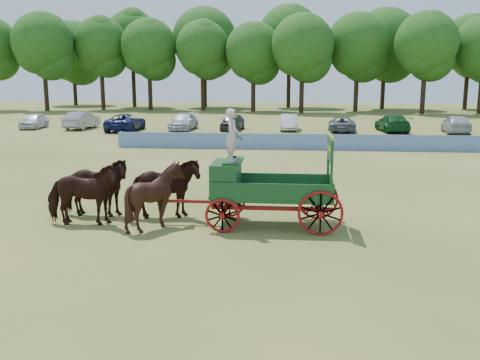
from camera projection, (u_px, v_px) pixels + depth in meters
The scene contains 9 objects.
ground at pixel (359, 225), 17.49m from camera, with size 160.00×160.00×0.00m, color #A18749.
horse_lead_left at pixel (82, 194), 17.22m from camera, with size 1.12×2.45×2.07m, color black.
horse_lead_right at pixel (95, 187), 18.29m from camera, with size 1.12×2.45×2.07m, color black.
horse_wheel_left at pixel (155, 196), 16.99m from camera, with size 1.68×1.88×2.08m, color black.
horse_wheel_right at pixel (164, 189), 18.06m from camera, with size 1.12×2.45×2.07m, color black.
farm_dray at pixel (250, 177), 17.14m from camera, with size 6.00×2.00×3.79m.
sponsor_banner at pixel (311, 142), 35.07m from camera, with size 26.00×0.08×1.05m, color #1E44A5.
parked_cars at pixel (257, 123), 47.03m from camera, with size 44.24×6.79×1.61m.
treeline at pixel (267, 44), 75.27m from camera, with size 87.25×24.45×15.38m.
Camera 1 is at (-2.25, -17.19, 4.79)m, focal length 40.00 mm.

